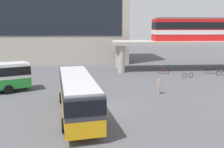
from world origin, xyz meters
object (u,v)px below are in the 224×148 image
object	(u,v)px
bicycle_green	(221,73)
bicycle_red	(163,72)
train	(215,29)
pedestrian_at_kerb	(159,87)
bus_main	(77,91)
station_building	(55,12)
bicycle_black	(211,71)
bicycle_brown	(188,75)

from	to	relation	value
bicycle_green	bicycle_red	distance (m)	8.58
train	bicycle_red	bearing A→B (deg)	-158.26
train	pedestrian_at_kerb	bearing A→B (deg)	-132.26
bicycle_green	bus_main	bearing A→B (deg)	-144.11
station_building	bicycle_green	bearing A→B (deg)	-33.25
bus_main	station_building	bearing A→B (deg)	101.86
pedestrian_at_kerb	bicycle_black	bearing A→B (deg)	43.35
bicycle_brown	bicycle_black	distance (m)	5.46
train	bicycle_brown	bearing A→B (deg)	-135.55
train	pedestrian_at_kerb	distance (m)	21.02
station_building	bicycle_green	distance (m)	34.21
train	bicycle_black	bearing A→B (deg)	-118.64
bicycle_black	train	bearing A→B (deg)	61.36
bicycle_black	pedestrian_at_kerb	world-z (taller)	pedestrian_at_kerb
bus_main	bicycle_brown	bearing A→B (deg)	42.37
bicycle_green	bicycle_brown	bearing A→B (deg)	-166.52
station_building	bicycle_black	bearing A→B (deg)	-32.28
bicycle_brown	bicycle_red	size ratio (longest dim) A/B	1.05
station_building	bicycle_green	size ratio (longest dim) A/B	17.60
train	bicycle_black	distance (m)	8.19
station_building	bus_main	world-z (taller)	station_building
train	bicycle_brown	xyz separation A→B (m)	(-7.15, -7.02, -6.51)
bicycle_green	bicycle_black	distance (m)	1.61
bus_main	bicycle_red	xyz separation A→B (m)	(12.08, 16.55, -1.63)
bicycle_black	bicycle_red	bearing A→B (deg)	176.53
bicycle_black	pedestrian_at_kerb	bearing A→B (deg)	-136.65
bicycle_brown	bicycle_green	size ratio (longest dim) A/B	1.03
bicycle_black	pedestrian_at_kerb	xyz separation A→B (m)	(-11.14, -10.52, 0.41)
bicycle_red	train	bearing A→B (deg)	21.74
station_building	bicycle_red	bearing A→B (deg)	-40.54
bus_main	bicycle_red	size ratio (longest dim) A/B	6.80
bicycle_brown	pedestrian_at_kerb	size ratio (longest dim) A/B	1.07
station_building	bus_main	size ratio (longest dim) A/B	2.65
train	bicycle_green	size ratio (longest dim) A/B	12.48
bus_main	bicycle_brown	distance (m)	20.01
train	pedestrian_at_kerb	world-z (taller)	train
bicycle_brown	train	bearing A→B (deg)	44.45
train	bicycle_green	world-z (taller)	train
bus_main	bicycle_brown	xyz separation A→B (m)	(14.74, 13.44, -1.63)
train	station_building	bearing A→B (deg)	156.84
bus_main	bicycle_brown	world-z (taller)	bus_main
train	bicycle_brown	world-z (taller)	train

